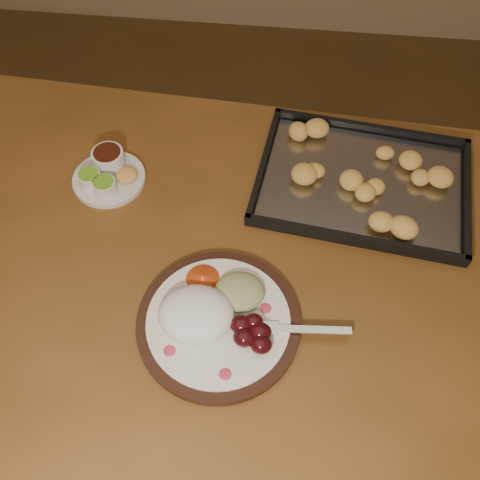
# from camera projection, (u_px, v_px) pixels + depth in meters

# --- Properties ---
(ground) EXTENTS (4.00, 4.00, 0.00)m
(ground) POSITION_uv_depth(u_px,v_px,m) (129.00, 419.00, 1.61)
(ground) COLOR #4F3A1B
(ground) RESTS_ON ground
(dining_table) EXTENTS (1.55, 0.99, 0.75)m
(dining_table) POSITION_uv_depth(u_px,v_px,m) (222.00, 284.00, 1.12)
(dining_table) COLOR brown
(dining_table) RESTS_ON ground
(dinner_plate) EXTENTS (0.38, 0.29, 0.07)m
(dinner_plate) POSITION_uv_depth(u_px,v_px,m) (216.00, 317.00, 0.95)
(dinner_plate) COLOR black
(dinner_plate) RESTS_ON dining_table
(condiment_saucer) EXTENTS (0.16, 0.16, 0.05)m
(condiment_saucer) POSITION_uv_depth(u_px,v_px,m) (107.00, 173.00, 1.14)
(condiment_saucer) COLOR silver
(condiment_saucer) RESTS_ON dining_table
(baking_tray) EXTENTS (0.48, 0.38, 0.05)m
(baking_tray) POSITION_uv_depth(u_px,v_px,m) (362.00, 180.00, 1.14)
(baking_tray) COLOR black
(baking_tray) RESTS_ON dining_table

